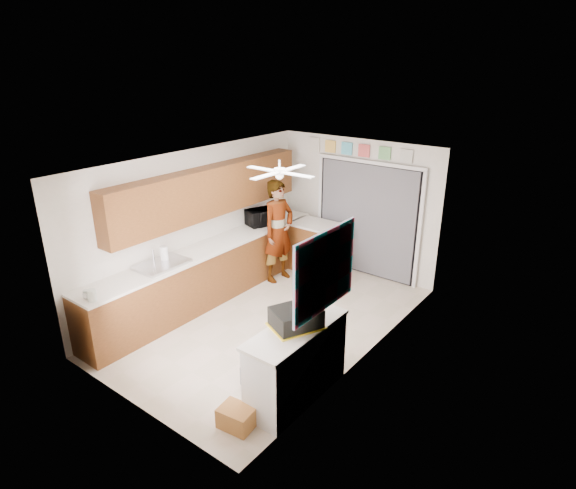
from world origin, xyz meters
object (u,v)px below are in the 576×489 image
Objects in this scene: cup at (87,295)px; paper_towel_roll at (164,254)px; navy_crate at (261,373)px; dog at (327,274)px; microwave at (261,217)px; man at (279,231)px; cardboard_box at (237,417)px; suitcase at (296,318)px.

cup is 0.46× the size of paper_towel_roll.
navy_crate is 0.72× the size of dog.
microwave is 0.49m from man.
paper_towel_roll is at bearing -162.00° from microwave.
man reaches higher than navy_crate.
cardboard_box is (2.51, -1.14, -0.95)m from paper_towel_roll.
dog is (1.24, 3.80, -0.76)m from cup.
cup is 0.21× the size of dog.
suitcase is 1.40× the size of cardboard_box.
dog is at bearing 140.40° from suitcase.
man reaches higher than cup.
microwave is 1.30× the size of navy_crate.
dog reaches higher than cardboard_box.
cardboard_box is (2.46, -3.36, -0.97)m from microwave.
cup is 2.77m from suitcase.
paper_towel_roll reaches higher than cup.
paper_towel_roll is 2.92m from dog.
paper_towel_roll is (-0.04, -2.21, -0.02)m from microwave.
man reaches higher than cardboard_box.
man reaches higher than microwave.
microwave is at bearing 91.54° from cup.
cardboard_box is at bearing -24.55° from paper_towel_roll.
microwave reaches higher than suitcase.
suitcase is (2.69, -0.29, -0.01)m from paper_towel_roll.
paper_towel_roll is 2.70m from suitcase.
man is at bearing 156.65° from suitcase.
cup is at bearing -154.21° from navy_crate.
man is at bearing 124.06° from navy_crate.
paper_towel_roll is 2.42m from navy_crate.
cup is 0.22× the size of suitcase.
navy_crate is (2.20, -0.37, -0.94)m from paper_towel_roll.
microwave is 3.58m from cup.
paper_towel_roll is at bearing 170.42° from navy_crate.
man reaches higher than dog.
cup is at bearing -179.82° from man.
man is at bearing 121.41° from cardboard_box.
cardboard_box is 3.93m from man.
paper_towel_roll reaches higher than suitcase.
microwave is 3.50m from navy_crate.
cardboard_box is at bearing -90.49° from dog.
navy_crate is at bearing 25.79° from cup.
cardboard_box is at bearing 5.34° from cup.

